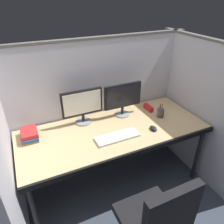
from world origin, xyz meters
TOP-DOWN VIEW (x-y plane):
  - ground_plane at (0.00, 0.00)m, footprint 8.00×8.00m
  - cubicle_partition_rear at (0.00, 0.74)m, footprint 2.21×0.06m
  - cubicle_partition_left at (-0.99, 0.20)m, footprint 0.06×1.41m
  - cubicle_partition_right at (0.99, 0.20)m, footprint 0.06×1.41m
  - desk at (0.00, 0.29)m, footprint 1.90×0.80m
  - monitor_left at (-0.24, 0.56)m, footprint 0.43×0.17m
  - monitor_right at (0.21, 0.53)m, footprint 0.43×0.17m
  - keyboard_main at (-0.03, 0.16)m, footprint 0.43×0.15m
  - computer_mouse at (0.36, 0.13)m, footprint 0.06×0.10m
  - pen_cup at (0.57, 0.31)m, footprint 0.08×0.08m
  - book_stack at (-0.79, 0.50)m, footprint 0.16×0.22m
  - red_stapler at (0.54, 0.50)m, footprint 0.04×0.15m

SIDE VIEW (x-z plane):
  - ground_plane at x=0.00m, z-range 0.00..0.00m
  - desk at x=0.00m, z-range 0.32..1.06m
  - keyboard_main at x=-0.03m, z-range 0.74..0.76m
  - computer_mouse at x=0.36m, z-range 0.74..0.77m
  - red_stapler at x=0.54m, z-range 0.74..0.80m
  - book_stack at x=-0.79m, z-range 0.74..0.83m
  - pen_cup at x=0.57m, z-range 0.70..0.87m
  - cubicle_partition_rear at x=0.00m, z-range 0.00..1.58m
  - cubicle_partition_left at x=-0.99m, z-range 0.00..1.58m
  - cubicle_partition_right at x=0.99m, z-range 0.00..1.58m
  - monitor_left at x=-0.24m, z-range 0.77..1.14m
  - monitor_right at x=0.21m, z-range 0.77..1.14m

